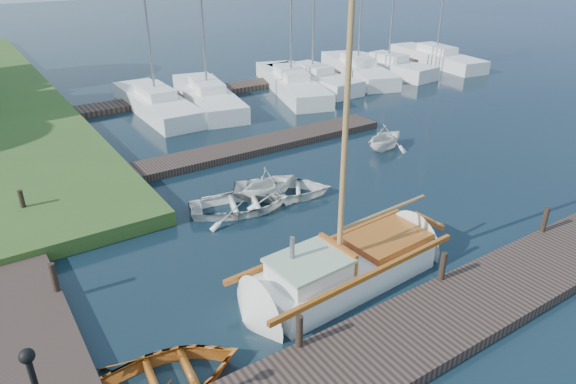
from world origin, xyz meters
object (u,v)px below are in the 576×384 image
sailboat (348,269)px  tender_b (269,181)px  marina_boat_4 (312,77)px  tender_d (386,135)px  marina_boat_1 (156,102)px  marina_boat_7 (436,57)px  marina_boat_2 (207,95)px  dinghy (163,375)px  mooring_post_5 (22,201)px  mooring_post_2 (443,266)px  mooring_post_3 (545,220)px  marina_boat_3 (291,82)px  tender_a (240,202)px  tender_c (282,187)px  mooring_post_1 (299,331)px  mooring_post_4 (54,277)px  marina_boat_6 (388,66)px  marina_boat_5 (357,68)px

sailboat → tender_b: 5.57m
marina_boat_4 → tender_d: bearing=158.2°
marina_boat_1 → marina_boat_7: bearing=-89.1°
marina_boat_2 → dinghy: bearing=163.0°
mooring_post_5 → marina_boat_4: (18.12, 9.09, -0.13)m
mooring_post_2 → mooring_post_3: size_ratio=1.00×
tender_b → marina_boat_2: marina_boat_2 is taller
mooring_post_2 → marina_boat_7: bearing=42.3°
mooring_post_2 → marina_boat_3: (7.85, 18.87, -0.12)m
mooring_post_3 → marina_boat_4: marina_boat_4 is taller
tender_a → tender_c: size_ratio=0.98×
mooring_post_3 → marina_boat_7: (16.79, 19.40, -0.13)m
marina_boat_7 → marina_boat_4: bearing=99.6°
dinghy → marina_boat_4: size_ratio=0.32×
mooring_post_1 → marina_boat_1: bearing=78.6°
tender_c → marina_boat_3: size_ratio=0.27×
mooring_post_4 → marina_boat_3: 21.44m
mooring_post_5 → tender_b: 8.13m
mooring_post_2 → tender_d: (5.90, 8.41, -0.08)m
tender_c → marina_boat_6: bearing=-21.7°
tender_a → tender_b: bearing=-55.8°
dinghy → marina_boat_1: bearing=-15.0°
mooring_post_5 → marina_boat_6: bearing=20.2°
marina_boat_2 → marina_boat_4: marina_boat_2 is taller
marina_boat_4 → marina_boat_7: 11.68m
mooring_post_1 → marina_boat_1: size_ratio=0.08×
mooring_post_1 → mooring_post_5: 10.77m
marina_boat_2 → mooring_post_5: bearing=140.5°
sailboat → marina_boat_5: size_ratio=0.98×
marina_boat_2 → marina_boat_5: size_ratio=1.16×
tender_c → marina_boat_1: size_ratio=0.33×
dinghy → marina_boat_5: 28.31m
marina_boat_2 → marina_boat_7: size_ratio=1.10×
mooring_post_5 → marina_boat_6: (24.57, 9.05, -0.14)m
marina_boat_6 → marina_boat_7: size_ratio=0.85×
sailboat → marina_boat_6: size_ratio=1.09×
mooring_post_1 → marina_boat_1: marina_boat_1 is taller
marina_boat_6 → marina_boat_7: (5.22, 0.35, 0.00)m
mooring_post_2 → tender_a: bearing=108.9°
tender_b → marina_boat_3: bearing=-41.1°
tender_c → marina_boat_2: marina_boat_2 is taller
sailboat → marina_boat_7: size_ratio=0.92×
sailboat → mooring_post_4: bearing=150.0°
tender_a → marina_boat_4: (11.92, 12.36, 0.22)m
sailboat → mooring_post_3: bearing=-18.1°
sailboat → marina_boat_6: (17.85, 17.41, 0.22)m
mooring_post_2 → tender_c: size_ratio=0.23×
mooring_post_3 → marina_boat_1: bearing=104.9°
marina_boat_4 → marina_boat_6: bearing=-93.0°
tender_b → marina_boat_3: 14.63m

